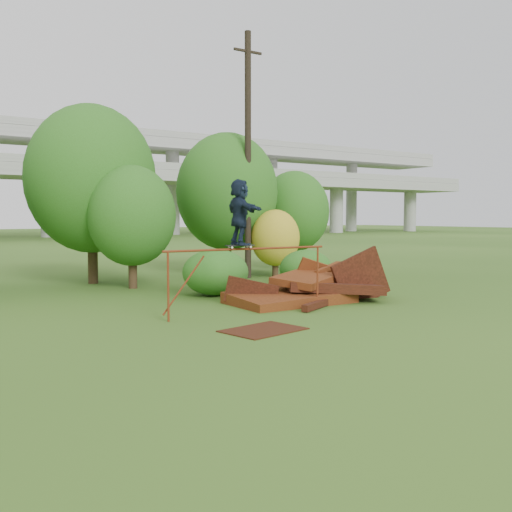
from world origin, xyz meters
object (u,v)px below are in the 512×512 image
scrap_pile (308,291)px  skater (240,212)px  flat_plate (263,330)px  utility_pole (248,155)px

scrap_pile → skater: bearing=-164.2°
flat_plate → skater: bearing=72.1°
scrap_pile → utility_pole: (2.19, 6.96, 5.10)m
scrap_pile → skater: size_ratio=3.10×
scrap_pile → utility_pole: bearing=72.5°
skater → flat_plate: (-0.71, -2.18, -2.85)m
utility_pole → flat_plate: bearing=-121.1°
flat_plate → utility_pole: bearing=58.9°
skater → flat_plate: size_ratio=0.97×
skater → flat_plate: 3.66m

